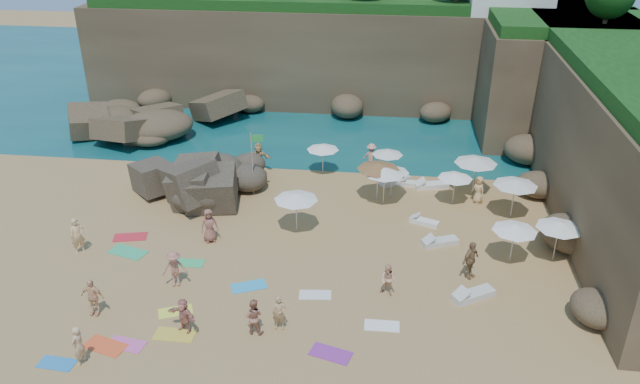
# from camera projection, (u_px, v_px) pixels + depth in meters

# --- Properties ---
(ground) EXTENTS (120.00, 120.00, 0.00)m
(ground) POSITION_uv_depth(u_px,v_px,m) (275.00, 250.00, 32.25)
(ground) COLOR tan
(ground) RESTS_ON ground
(seawater) EXTENTS (120.00, 120.00, 0.00)m
(seawater) POSITION_uv_depth(u_px,v_px,m) (334.00, 82.00, 58.83)
(seawater) COLOR #0C4751
(seawater) RESTS_ON ground
(cliff_back) EXTENTS (44.00, 8.00, 8.00)m
(cliff_back) POSITION_uv_depth(u_px,v_px,m) (352.00, 54.00, 52.38)
(cliff_back) COLOR brown
(cliff_back) RESTS_ON ground
(cliff_right) EXTENTS (8.00, 30.00, 8.00)m
(cliff_right) POSITION_uv_depth(u_px,v_px,m) (627.00, 138.00, 35.45)
(cliff_right) COLOR brown
(cliff_right) RESTS_ON ground
(cliff_corner) EXTENTS (10.00, 12.00, 8.00)m
(cliff_corner) POSITION_uv_depth(u_px,v_px,m) (548.00, 77.00, 46.30)
(cliff_corner) COLOR brown
(cliff_corner) RESTS_ON ground
(rock_promontory) EXTENTS (12.00, 7.00, 2.00)m
(rock_promontory) POSITION_uv_depth(u_px,v_px,m) (172.00, 130.00, 47.64)
(rock_promontory) COLOR brown
(rock_promontory) RESTS_ON ground
(marina_masts) EXTENTS (3.10, 0.10, 6.00)m
(marina_masts) POSITION_uv_depth(u_px,v_px,m) (162.00, 45.00, 59.30)
(marina_masts) COLOR white
(marina_masts) RESTS_ON ground
(rock_outcrop) EXTENTS (7.52, 5.89, 2.85)m
(rock_outcrop) POSITION_uv_depth(u_px,v_px,m) (198.00, 189.00, 38.60)
(rock_outcrop) COLOR brown
(rock_outcrop) RESTS_ON ground
(flag_pole) EXTENTS (0.77, 0.14, 3.96)m
(flag_pole) POSITION_uv_depth(u_px,v_px,m) (254.00, 156.00, 36.92)
(flag_pole) COLOR silver
(flag_pole) RESTS_ON ground
(parasol_0) EXTENTS (1.96, 1.96, 1.86)m
(parasol_0) POSITION_uv_depth(u_px,v_px,m) (388.00, 152.00, 39.42)
(parasol_0) COLOR silver
(parasol_0) RESTS_ON ground
(parasol_1) EXTENTS (2.08, 2.08, 1.96)m
(parasol_1) POSITION_uv_depth(u_px,v_px,m) (323.00, 147.00, 39.91)
(parasol_1) COLOR silver
(parasol_1) RESTS_ON ground
(parasol_2) EXTENTS (2.07, 2.07, 1.96)m
(parasol_2) POSITION_uv_depth(u_px,v_px,m) (392.00, 170.00, 36.84)
(parasol_2) COLOR silver
(parasol_2) RESTS_ON ground
(parasol_3) EXTENTS (2.04, 2.04, 1.93)m
(parasol_3) POSITION_uv_depth(u_px,v_px,m) (455.00, 176.00, 36.17)
(parasol_3) COLOR silver
(parasol_3) RESTS_ON ground
(parasol_4) EXTENTS (2.46, 2.46, 2.33)m
(parasol_4) POSITION_uv_depth(u_px,v_px,m) (516.00, 182.00, 34.54)
(parasol_4) COLOR silver
(parasol_4) RESTS_ON ground
(parasol_5) EXTENTS (2.41, 2.41, 2.28)m
(parasol_5) POSITION_uv_depth(u_px,v_px,m) (385.00, 171.00, 36.03)
(parasol_5) COLOR silver
(parasol_5) RESTS_ON ground
(parasol_6) EXTENTS (2.53, 2.53, 2.39)m
(parasol_6) POSITION_uv_depth(u_px,v_px,m) (378.00, 166.00, 36.36)
(parasol_6) COLOR silver
(parasol_6) RESTS_ON ground
(parasol_7) EXTENTS (2.56, 2.56, 2.42)m
(parasol_7) POSITION_uv_depth(u_px,v_px,m) (476.00, 160.00, 37.06)
(parasol_7) COLOR silver
(parasol_7) RESTS_ON ground
(parasol_8) EXTENTS (2.28, 2.28, 2.15)m
(parasol_8) POSITION_uv_depth(u_px,v_px,m) (559.00, 225.00, 30.62)
(parasol_8) COLOR silver
(parasol_8) RESTS_ON ground
(parasol_9) EXTENTS (2.39, 2.39, 2.26)m
(parasol_9) POSITION_uv_depth(u_px,v_px,m) (296.00, 197.00, 33.15)
(parasol_9) COLOR silver
(parasol_9) RESTS_ON ground
(parasol_11) EXTENTS (2.23, 2.23, 2.11)m
(parasol_11) POSITION_uv_depth(u_px,v_px,m) (515.00, 228.00, 30.47)
(parasol_11) COLOR silver
(parasol_11) RESTS_ON ground
(lounger_0) EXTENTS (1.78, 0.82, 0.27)m
(lounger_0) POSITION_uv_depth(u_px,v_px,m) (412.00, 184.00, 38.95)
(lounger_0) COLOR white
(lounger_0) RESTS_ON ground
(lounger_1) EXTENTS (2.14, 1.18, 0.32)m
(lounger_1) POSITION_uv_depth(u_px,v_px,m) (431.00, 185.00, 38.69)
(lounger_1) COLOR white
(lounger_1) RESTS_ON ground
(lounger_2) EXTENTS (2.03, 1.84, 0.32)m
(lounger_2) POSITION_uv_depth(u_px,v_px,m) (395.00, 181.00, 39.31)
(lounger_2) COLOR silver
(lounger_2) RESTS_ON ground
(lounger_3) EXTENTS (2.01, 1.32, 0.30)m
(lounger_3) POSITION_uv_depth(u_px,v_px,m) (440.00, 242.00, 32.69)
(lounger_3) COLOR silver
(lounger_3) RESTS_ON ground
(lounger_4) EXTENTS (1.71, 1.11, 0.25)m
(lounger_4) POSITION_uv_depth(u_px,v_px,m) (424.00, 222.00, 34.66)
(lounger_4) COLOR white
(lounger_4) RESTS_ON ground
(lounger_5) EXTENTS (2.09, 1.66, 0.32)m
(lounger_5) POSITION_uv_depth(u_px,v_px,m) (474.00, 295.00, 28.52)
(lounger_5) COLOR silver
(lounger_5) RESTS_ON ground
(towel_0) EXTENTS (1.51, 0.83, 0.03)m
(towel_0) POSITION_uv_depth(u_px,v_px,m) (57.00, 363.00, 24.71)
(towel_0) COLOR #2580C9
(towel_0) RESTS_ON ground
(towel_1) EXTENTS (1.68, 1.01, 0.03)m
(towel_1) POSITION_uv_depth(u_px,v_px,m) (126.00, 344.00, 25.72)
(towel_1) COLOR #DE56A5
(towel_1) RESTS_ON ground
(towel_2) EXTENTS (1.94, 1.33, 0.03)m
(towel_2) POSITION_uv_depth(u_px,v_px,m) (105.00, 346.00, 25.63)
(towel_2) COLOR #F45426
(towel_2) RESTS_ON ground
(towel_3) EXTENTS (2.14, 1.49, 0.03)m
(towel_3) POSITION_uv_depth(u_px,v_px,m) (128.00, 252.00, 32.07)
(towel_3) COLOR #33B273
(towel_3) RESTS_ON ground
(towel_4) EXTENTS (1.71, 0.86, 0.03)m
(towel_4) POSITION_uv_depth(u_px,v_px,m) (175.00, 335.00, 26.26)
(towel_4) COLOR gold
(towel_4) RESTS_ON ground
(towel_5) EXTENTS (1.55, 0.89, 0.03)m
(towel_5) POSITION_uv_depth(u_px,v_px,m) (315.00, 295.00, 28.78)
(towel_5) COLOR white
(towel_5) RESTS_ON ground
(towel_6) EXTENTS (1.85, 1.28, 0.03)m
(towel_6) POSITION_uv_depth(u_px,v_px,m) (331.00, 354.00, 25.21)
(towel_6) COLOR purple
(towel_6) RESTS_ON ground
(towel_7) EXTENTS (1.90, 1.25, 0.03)m
(towel_7) POSITION_uv_depth(u_px,v_px,m) (130.00, 237.00, 33.41)
(towel_7) COLOR red
(towel_7) RESTS_ON ground
(towel_8) EXTENTS (1.84, 1.43, 0.03)m
(towel_8) POSITION_uv_depth(u_px,v_px,m) (249.00, 286.00, 29.39)
(towel_8) COLOR #2AA3E1
(towel_8) RESTS_ON ground
(towel_11) EXTENTS (1.54, 0.80, 0.03)m
(towel_11) POSITION_uv_depth(u_px,v_px,m) (189.00, 263.00, 31.16)
(towel_11) COLOR #35BB69
(towel_11) RESTS_ON ground
(towel_12) EXTENTS (1.65, 1.26, 0.03)m
(towel_12) POSITION_uv_depth(u_px,v_px,m) (176.00, 311.00, 27.68)
(towel_12) COLOR #EEFA41
(towel_12) RESTS_ON ground
(towel_13) EXTENTS (1.52, 0.78, 0.03)m
(towel_13) POSITION_uv_depth(u_px,v_px,m) (382.00, 326.00, 26.79)
(towel_13) COLOR white
(towel_13) RESTS_ON ground
(person_stand_0) EXTENTS (0.84, 0.82, 1.95)m
(person_stand_0) POSITION_uv_depth(u_px,v_px,m) (78.00, 236.00, 31.66)
(person_stand_0) COLOR #E3B077
(person_stand_0) RESTS_ON ground
(person_stand_1) EXTENTS (0.86, 0.69, 1.67)m
(person_stand_1) POSITION_uv_depth(u_px,v_px,m) (253.00, 316.00, 26.06)
(person_stand_1) COLOR #AD6E56
(person_stand_1) RESTS_ON ground
(person_stand_2) EXTENTS (1.24, 0.78, 1.79)m
(person_stand_2) POSITION_uv_depth(u_px,v_px,m) (371.00, 156.00, 40.89)
(person_stand_2) COLOR tan
(person_stand_2) RESTS_ON ground
(person_stand_3) EXTENTS (1.12, 1.16, 1.94)m
(person_stand_3) POSITION_uv_depth(u_px,v_px,m) (471.00, 260.00, 29.66)
(person_stand_3) COLOR olive
(person_stand_3) RESTS_ON ground
(person_stand_4) EXTENTS (0.88, 0.91, 1.68)m
(person_stand_4) POSITION_uv_depth(u_px,v_px,m) (478.00, 190.00, 36.65)
(person_stand_4) COLOR #DDAE74
(person_stand_4) RESTS_ON ground
(person_stand_5) EXTENTS (1.82, 0.70, 1.91)m
(person_stand_5) POSITION_uv_depth(u_px,v_px,m) (259.00, 157.00, 40.69)
(person_stand_5) COLOR tan
(person_stand_5) RESTS_ON ground
(person_stand_6) EXTENTS (0.54, 0.71, 1.75)m
(person_stand_6) POSITION_uv_depth(u_px,v_px,m) (78.00, 345.00, 24.37)
(person_stand_6) COLOR #DCAC7D
(person_stand_6) RESTS_ON ground
(person_lie_0) EXTENTS (1.62, 2.06, 0.48)m
(person_lie_0) POSITION_uv_depth(u_px,v_px,m) (176.00, 281.00, 29.36)
(person_lie_0) COLOR #B26C59
(person_lie_0) RESTS_ON ground
(person_lie_1) EXTENTS (1.13, 1.83, 0.43)m
(person_lie_1) POSITION_uv_depth(u_px,v_px,m) (95.00, 310.00, 27.44)
(person_lie_1) COLOR #F5BB8B
(person_lie_1) RESTS_ON ground
(person_lie_2) EXTENTS (1.65, 2.06, 0.49)m
(person_lie_2) POSITION_uv_depth(u_px,v_px,m) (210.00, 237.00, 32.96)
(person_lie_2) COLOR #925649
(person_lie_2) RESTS_ON ground
(person_lie_3) EXTENTS (1.98, 2.04, 0.42)m
(person_lie_3) POSITION_uv_depth(u_px,v_px,m) (185.00, 327.00, 26.42)
(person_lie_3) COLOR tan
(person_lie_3) RESTS_ON ground
(person_lie_4) EXTENTS (0.69, 1.65, 0.39)m
(person_lie_4) POSITION_uv_depth(u_px,v_px,m) (280.00, 325.00, 26.55)
(person_lie_4) COLOR tan
(person_lie_4) RESTS_ON ground
(person_lie_5) EXTENTS (1.33, 1.73, 0.59)m
(person_lie_5) POSITION_uv_depth(u_px,v_px,m) (388.00, 289.00, 28.69)
(person_lie_5) COLOR #EAAE85
(person_lie_5) RESTS_ON ground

